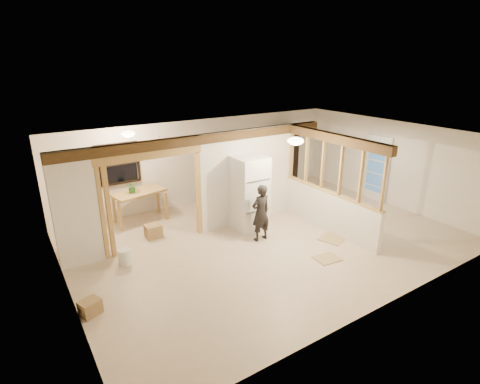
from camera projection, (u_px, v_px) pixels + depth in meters
floor at (268, 239)px, 9.19m from camera, size 9.00×6.50×0.01m
ceiling at (271, 138)px, 8.34m from camera, size 9.00×6.50×0.01m
wall_back at (204, 161)px, 11.33m from camera, size 9.00×0.01×2.50m
wall_front at (388, 245)px, 6.20m from camera, size 9.00×0.01×2.50m
wall_left at (61, 237)px, 6.46m from camera, size 0.01×6.50×2.50m
wall_right at (390, 163)px, 11.07m from camera, size 0.01×6.50×2.50m
partition_left_stub at (75, 210)px, 7.64m from camera, size 0.90×0.12×2.50m
partition_center at (248, 176)px, 9.81m from camera, size 2.80×0.12×2.50m
doorway_frame at (153, 201)px, 8.53m from camera, size 2.46×0.14×2.20m
header_beam_back at (206, 139)px, 8.82m from camera, size 7.00×0.18×0.22m
header_beam_right at (334, 138)px, 8.89m from camera, size 0.18×3.30×0.22m
pony_wall at (328, 211)px, 9.52m from camera, size 0.12×3.20×1.00m
stud_partition at (332, 167)px, 9.13m from camera, size 0.14×3.20×1.32m
window_back at (118, 164)px, 9.84m from camera, size 1.12×0.10×1.10m
french_door at (376, 168)px, 11.43m from camera, size 0.12×0.86×2.00m
ceiling_dome_main at (296, 141)px, 8.11m from camera, size 0.36×0.36×0.16m
ceiling_dome_util at (128, 134)px, 8.89m from camera, size 0.32×0.32×0.14m
hanging_bulb at (160, 149)px, 8.69m from camera, size 0.07×0.07×0.07m
refrigerator at (249, 193)px, 9.44m from camera, size 0.78×0.76×1.90m
woman at (261, 213)px, 8.89m from camera, size 0.54×0.37×1.41m
work_table at (140, 206)px, 10.03m from camera, size 1.46×0.94×0.85m
potted_plant at (132, 187)px, 9.73m from camera, size 0.32×0.28×0.31m
shop_vac at (78, 237)px, 8.58m from camera, size 0.52×0.52×0.62m
bookshelf at (284, 156)px, 12.71m from camera, size 1.03×0.34×2.06m
bucket at (125, 257)px, 7.97m from camera, size 0.32×0.32×0.35m
box_util_a at (153, 231)px, 9.20m from camera, size 0.38×0.33×0.33m
box_util_b at (99, 240)px, 8.77m from camera, size 0.40×0.40×0.31m
box_front at (90, 307)px, 6.42m from camera, size 0.40×0.37×0.27m
floor_panel_near at (332, 239)px, 9.15m from camera, size 0.69×0.69×0.02m
floor_panel_far at (327, 258)px, 8.24m from camera, size 0.58×0.48×0.02m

